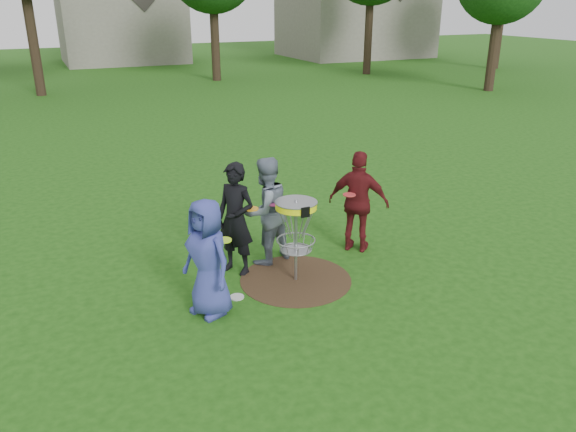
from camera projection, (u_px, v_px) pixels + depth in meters
name	position (u px, v px, depth m)	size (l,w,h in m)	color
ground	(296.00, 280.00, 9.05)	(100.00, 100.00, 0.00)	#19470F
dirt_patch	(296.00, 280.00, 9.05)	(1.80, 1.80, 0.01)	#47331E
player_blue	(208.00, 258.00, 7.81)	(0.85, 0.55, 1.73)	#353D92
player_black	(236.00, 219.00, 9.01)	(0.68, 0.44, 1.86)	black
player_grey	(266.00, 211.00, 9.38)	(0.89, 0.70, 1.84)	slate
player_maroon	(359.00, 202.00, 9.81)	(1.07, 0.44, 1.82)	#5D1519
disc_on_grass	(237.00, 297.00, 8.51)	(0.22, 0.22, 0.02)	silver
disc_golf_basket	(296.00, 221.00, 8.68)	(0.66, 0.67, 1.38)	#9EA0A5
held_discs	(278.00, 211.00, 8.85)	(2.73, 1.12, 0.10)	#B4FC1C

